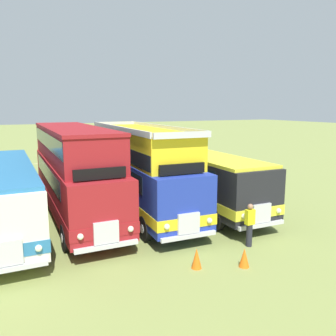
{
  "coord_description": "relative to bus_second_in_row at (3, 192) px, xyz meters",
  "views": [
    {
      "loc": [
        -3.29,
        -16.69,
        5.46
      ],
      "look_at": [
        5.14,
        0.45,
        2.08
      ],
      "focal_mm": 37.27,
      "sensor_mm": 36.0,
      "label": 1
    }
  ],
  "objects": [
    {
      "name": "ground_plane",
      "position": [
        3.22,
        0.17,
        -1.76
      ],
      "size": [
        200.0,
        200.0,
        0.0
      ],
      "primitive_type": "plane",
      "color": "olive"
    },
    {
      "name": "bus_second_in_row",
      "position": [
        0.0,
        0.0,
        0.0
      ],
      "size": [
        2.71,
        11.06,
        2.99
      ],
      "color": "silver",
      "rests_on": "ground"
    },
    {
      "name": "bus_third_in_row",
      "position": [
        3.22,
        0.6,
        0.72
      ],
      "size": [
        2.77,
        11.36,
        4.49
      ],
      "color": "maroon",
      "rests_on": "ground"
    },
    {
      "name": "bus_fourth_in_row",
      "position": [
        6.45,
        -0.01,
        0.6
      ],
      "size": [
        3.05,
        11.07,
        4.52
      ],
      "color": "#1E339E",
      "rests_on": "ground"
    },
    {
      "name": "bus_fifth_in_row",
      "position": [
        9.67,
        -0.01,
        0.0
      ],
      "size": [
        2.84,
        11.63,
        2.99
      ],
      "color": "black",
      "rests_on": "ground"
    },
    {
      "name": "cone_near_end",
      "position": [
        7.25,
        -7.58,
        -1.42
      ],
      "size": [
        0.36,
        0.36,
        0.67
      ],
      "primitive_type": "cone",
      "color": "orange",
      "rests_on": "ground"
    },
    {
      "name": "cone_mid_row",
      "position": [
        5.73,
        -6.94,
        -1.4
      ],
      "size": [
        0.36,
        0.36,
        0.71
      ],
      "primitive_type": "cone",
      "color": "orange",
      "rests_on": "ground"
    },
    {
      "name": "marshal_person",
      "position": [
        8.58,
        -6.21,
        -0.87
      ],
      "size": [
        0.36,
        0.24,
        1.73
      ],
      "color": "#23232D",
      "rests_on": "ground"
    },
    {
      "name": "rope_fence_line",
      "position": [
        3.22,
        12.88,
        -1.1
      ],
      "size": [
        18.97,
        0.08,
        1.05
      ],
      "color": "#8C704C",
      "rests_on": "ground"
    }
  ]
}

